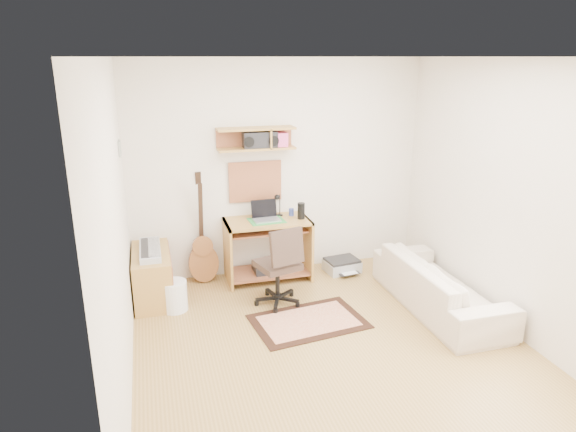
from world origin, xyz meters
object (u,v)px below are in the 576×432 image
object	(u,v)px
cabinet	(152,276)
sofa	(440,277)
desk	(268,250)
printer	(342,265)
task_chair	(277,265)

from	to	relation	value
cabinet	sofa	xyz separation A→B (m)	(2.96, -1.06, 0.08)
desk	printer	world-z (taller)	desk
cabinet	printer	bearing A→B (deg)	3.38
printer	desk	bearing A→B (deg)	170.56
desk	task_chair	distance (m)	0.69
cabinet	sofa	bearing A→B (deg)	-19.63
task_chair	cabinet	world-z (taller)	task_chair
desk	cabinet	world-z (taller)	desk
task_chair	printer	distance (m)	1.25
desk	cabinet	size ratio (longest dim) A/B	1.11
task_chair	cabinet	xyz separation A→B (m)	(-1.31, 0.50, -0.19)
task_chair	printer	xyz separation A→B (m)	(1.01, 0.64, -0.38)
sofa	task_chair	bearing A→B (deg)	71.45
cabinet	desk	bearing A→B (deg)	7.31
printer	cabinet	bearing A→B (deg)	176.24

